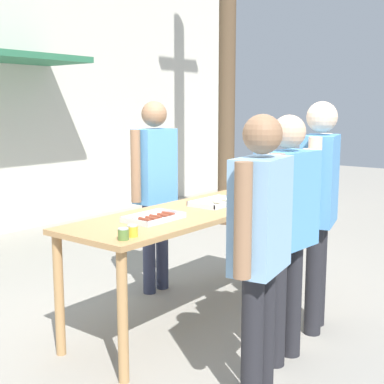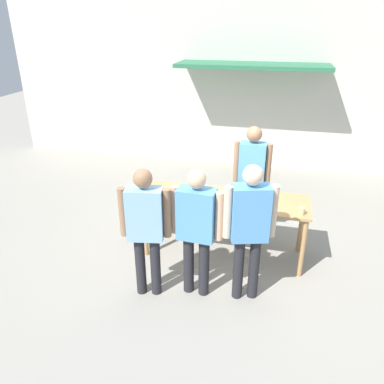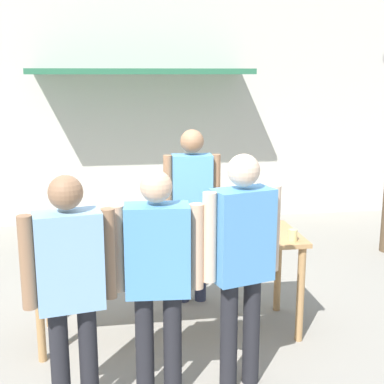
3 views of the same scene
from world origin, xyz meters
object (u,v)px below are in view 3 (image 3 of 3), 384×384
Objects in this scene: food_tray_buns at (206,235)px; condiment_jar_ketchup at (58,248)px; person_customer_holding_hotdog at (70,279)px; person_customer_with_cup at (242,252)px; beer_cup at (293,235)px; food_tray_sausages at (115,239)px; condiment_jar_mustard at (45,249)px; person_customer_waiting_in_line at (158,268)px; person_server_behind_table at (192,200)px.

condiment_jar_ketchup reaches higher than food_tray_buns.
person_customer_with_cup reaches higher than person_customer_holding_hotdog.
condiment_jar_ketchup is 0.90m from person_customer_holding_hotdog.
beer_cup is at bearing -149.79° from person_customer_with_cup.
condiment_jar_mustard is (-0.57, -0.26, 0.03)m from food_tray_sausages.
person_customer_waiting_in_line is (-1.26, -0.72, 0.04)m from beer_cup.
person_server_behind_table reaches higher than food_tray_buns.
food_tray_sausages is 1.17m from person_customer_holding_hotdog.
person_server_behind_table is 2.14m from person_customer_holding_hotdog.
person_customer_waiting_in_line is at bearing -118.60° from food_tray_buns.
condiment_jar_ketchup is 0.76× the size of beer_cup.
condiment_jar_ketchup is 1.05m from person_customer_waiting_in_line.
food_tray_buns is 0.26× the size of person_customer_with_cup.
person_customer_waiting_in_line reaches higher than food_tray_sausages.
person_customer_holding_hotdog is (-1.12, -1.83, -0.07)m from person_server_behind_table.
food_tray_sausages is 0.24× the size of person_server_behind_table.
condiment_jar_mustard is 1.68m from person_server_behind_table.
condiment_jar_ketchup is at bearing -39.73° from person_customer_waiting_in_line.
person_customer_holding_hotdog is at bearing -105.76° from food_tray_sausages.
food_tray_buns is at bearing 10.44° from condiment_jar_mustard.
person_customer_with_cup is at bearing -25.75° from condiment_jar_ketchup.
person_customer_waiting_in_line is at bearing -150.41° from beer_cup.
food_tray_sausages is 1.08m from person_server_behind_table.
food_tray_buns is 4.51× the size of beer_cup.
condiment_jar_mustard is 0.04× the size of person_customer_holding_hotdog.
beer_cup is at bearing -9.24° from food_tray_sausages.
food_tray_sausages is 0.25× the size of person_customer_holding_hotdog.
person_customer_with_cup reaches higher than condiment_jar_mustard.
condiment_jar_mustard is 0.04× the size of person_customer_with_cup.
food_tray_buns is at bearing -145.23° from person_customer_holding_hotdog.
person_customer_holding_hotdog is at bearing -119.41° from person_server_behind_table.
condiment_jar_mustard is 0.90m from person_customer_holding_hotdog.
beer_cup is 1.22m from person_server_behind_table.
person_customer_waiting_in_line is (0.76, -0.73, 0.05)m from condiment_jar_ketchup.
person_server_behind_table is at bearing -102.91° from person_customer_waiting_in_line.
person_server_behind_table is at bearing 36.72° from condiment_jar_ketchup.
person_customer_holding_hotdog reaches higher than condiment_jar_mustard.
beer_cup is at bearing -146.23° from person_customer_waiting_in_line.
condiment_jar_ketchup is at bearing -153.02° from food_tray_sausages.
food_tray_sausages is 0.63m from condiment_jar_mustard.
person_customer_with_cup is 1.05× the size of person_customer_waiting_in_line.
food_tray_sausages is at bearing 170.76° from beer_cup.
person_customer_with_cup is (1.39, -0.67, 0.11)m from condiment_jar_ketchup.
person_customer_with_cup is (-0.63, -0.66, 0.10)m from beer_cup.
condiment_jar_mustard is at bearing -169.56° from food_tray_buns.
person_server_behind_table is 1.05× the size of person_customer_holding_hotdog.
person_customer_holding_hotdog is (0.26, -0.86, 0.06)m from condiment_jar_mustard.
food_tray_buns is at bearing -99.51° from person_customer_with_cup.
person_server_behind_table reaches higher than person_customer_waiting_in_line.
person_customer_with_cup is at bearing -83.49° from food_tray_buns.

